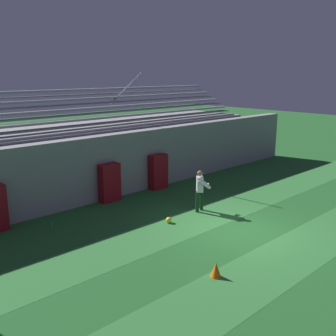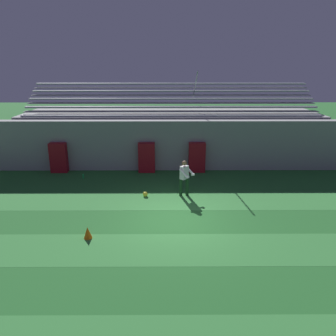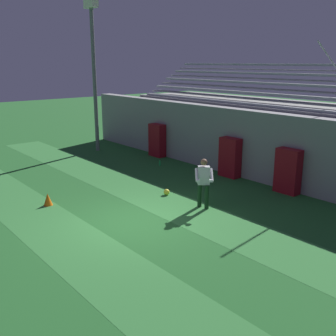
# 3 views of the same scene
# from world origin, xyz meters

# --- Properties ---
(ground_plane) EXTENTS (80.00, 80.00, 0.00)m
(ground_plane) POSITION_xyz_m (0.00, 0.00, 0.00)
(ground_plane) COLOR #236028
(turf_stripe_mid) EXTENTS (28.00, 1.96, 0.01)m
(turf_stripe_mid) POSITION_xyz_m (0.00, -2.07, 0.00)
(turf_stripe_mid) COLOR #337A38
(turf_stripe_mid) RESTS_ON ground
(turf_stripe_far) EXTENTS (28.00, 1.96, 0.01)m
(turf_stripe_far) POSITION_xyz_m (0.00, 1.86, 0.00)
(turf_stripe_far) COLOR #337A38
(turf_stripe_far) RESTS_ON ground
(back_wall) EXTENTS (24.00, 0.60, 2.80)m
(back_wall) POSITION_xyz_m (0.00, 6.50, 1.40)
(back_wall) COLOR gray
(back_wall) RESTS_ON ground
(padding_pillar_gate_left) EXTENTS (0.91, 0.44, 1.65)m
(padding_pillar_gate_left) POSITION_xyz_m (-1.39, 5.95, 0.83)
(padding_pillar_gate_left) COLOR maroon
(padding_pillar_gate_left) RESTS_ON ground
(padding_pillar_gate_right) EXTENTS (0.91, 0.44, 1.65)m
(padding_pillar_gate_right) POSITION_xyz_m (1.39, 5.95, 0.83)
(padding_pillar_gate_right) COLOR maroon
(padding_pillar_gate_right) RESTS_ON ground
(padding_pillar_far_left) EXTENTS (0.91, 0.44, 1.65)m
(padding_pillar_far_left) POSITION_xyz_m (-6.26, 5.95, 0.83)
(padding_pillar_far_left) COLOR maroon
(padding_pillar_far_left) RESTS_ON ground
(bleacher_stand) EXTENTS (18.00, 4.05, 5.43)m
(bleacher_stand) POSITION_xyz_m (0.00, 8.84, 1.50)
(bleacher_stand) COLOR gray
(bleacher_stand) RESTS_ON ground
(goalkeeper) EXTENTS (0.73, 0.74, 1.67)m
(goalkeeper) POSITION_xyz_m (0.52, 2.47, 0.95)
(goalkeeper) COLOR #143319
(goalkeeper) RESTS_ON ground
(soccer_ball) EXTENTS (0.22, 0.22, 0.22)m
(soccer_ball) POSITION_xyz_m (-1.27, 2.39, 0.11)
(soccer_ball) COLOR yellow
(soccer_ball) RESTS_ON ground
(traffic_cone) EXTENTS (0.30, 0.30, 0.42)m
(traffic_cone) POSITION_xyz_m (-3.03, -1.35, 0.21)
(traffic_cone) COLOR orange
(traffic_cone) RESTS_ON ground
(water_bottle) EXTENTS (0.07, 0.07, 0.24)m
(water_bottle) POSITION_xyz_m (-4.69, 4.85, 0.12)
(water_bottle) COLOR green
(water_bottle) RESTS_ON ground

